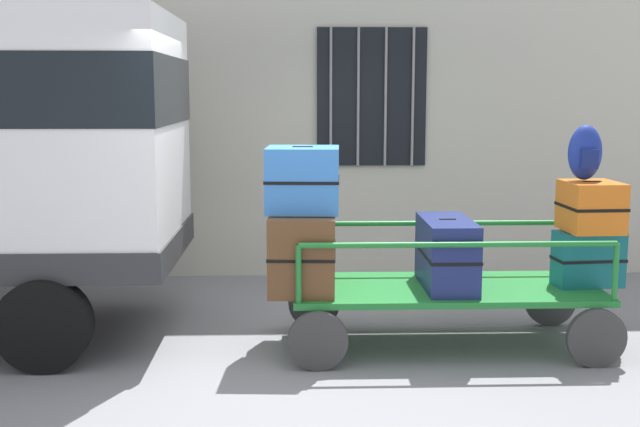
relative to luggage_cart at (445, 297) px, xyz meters
The scene contains 10 objects.
ground_plane 1.20m from the luggage_cart, behind, with size 40.00×40.00×0.00m, color gray.
building_wall 3.61m from the luggage_cart, 112.04° to the left, with size 12.00×0.38×5.00m.
luggage_cart is the anchor object (origin of this frame).
cart_railing 0.47m from the luggage_cart, 10.62° to the left, with size 2.43×1.01×0.46m.
suitcase_left_bottom 1.22m from the luggage_cart, behind, with size 0.56×0.88×0.62m.
suitcase_left_middle 1.51m from the luggage_cart, behind, with size 0.61×0.58×0.52m.
suitcase_midleft_bottom 0.37m from the luggage_cart, 90.00° to the right, with size 0.40×0.85×0.56m.
suitcase_center_bottom 1.20m from the luggage_cart, ahead, with size 0.56×0.31×0.45m.
suitcase_center_middle 1.37m from the luggage_cart, ahead, with size 0.44×0.51×0.40m.
backpack 1.61m from the luggage_cart, ahead, with size 0.27×0.22×0.44m.
Camera 1 is at (-0.11, -6.11, 2.07)m, focal length 44.99 mm.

